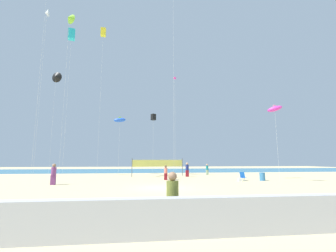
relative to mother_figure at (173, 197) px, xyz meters
name	(u,v)px	position (x,y,z in m)	size (l,w,h in m)	color
ground_plane	(161,188)	(0.62, 10.50, -0.93)	(120.00, 120.00, 0.00)	#D1BC89
ocean_band	(147,170)	(0.62, 41.49, -0.92)	(120.00, 20.00, 0.01)	teal
boardwalk_ledge	(200,217)	(0.62, -1.04, -0.39)	(28.00, 0.44, 1.08)	#B7B7BC
mother_figure	(173,197)	(0.00, 0.00, 0.00)	(0.40, 0.40, 1.74)	white
toddler_figure	(190,213)	(0.57, 0.00, -0.52)	(0.17, 0.17, 0.76)	#2D2D33
beachgoer_teal_shirt	(207,169)	(8.98, 25.68, -0.08)	(0.36, 0.36, 1.58)	#99B28C
beachgoer_coral_shirt	(166,172)	(1.84, 17.53, -0.09)	(0.36, 0.36, 1.57)	maroon
beachgoer_plum_shirt	(54,173)	(-8.49, 13.83, 0.05)	(0.42, 0.42, 1.83)	#7A3872
beachgoer_navy_shirt	(187,169)	(5.23, 22.23, 0.05)	(0.42, 0.42, 1.84)	maroon
folding_beach_chair	(243,176)	(9.77, 15.60, -0.46)	(0.52, 0.65, 0.89)	#1959B2
trash_barrel	(262,177)	(11.83, 15.41, -0.51)	(0.56, 0.56, 0.83)	teal
volleyball_net	(158,164)	(1.50, 23.49, 0.70)	(7.01, 1.57, 2.40)	#4C4C51
beach_handbag	(240,180)	(9.16, 15.00, -0.77)	(0.39, 0.20, 0.32)	white
kite_magenta_inflatable	(275,109)	(12.73, 13.80, 6.45)	(1.53, 1.27, 7.79)	silver
kite_yellow_box	(103,33)	(-6.58, 24.08, 19.59)	(0.77, 0.77, 21.14)	silver
kite_lime_delta	(70,18)	(-9.24, 17.45, 17.19)	(1.23, 1.06, 18.73)	silver
kite_white_delta	(47,14)	(-12.56, 19.42, 18.85)	(0.57, 0.98, 20.32)	silver
kite_black_box	(153,117)	(1.01, 26.85, 7.75)	(0.83, 0.83, 9.18)	silver
kite_magenta_diamond	(175,83)	(3.92, 23.96, 12.34)	(0.53, 0.53, 14.21)	silver
kite_blue_inflatable	(120,120)	(-4.23, 28.87, 7.55)	(1.92, 0.69, 8.99)	silver
kite_black_delta	(56,77)	(-12.99, 25.08, 12.91)	(1.58, 0.85, 14.61)	silver
kite_cyan_box	(72,35)	(-10.28, 21.87, 17.71)	(1.05, 1.05, 19.34)	silver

